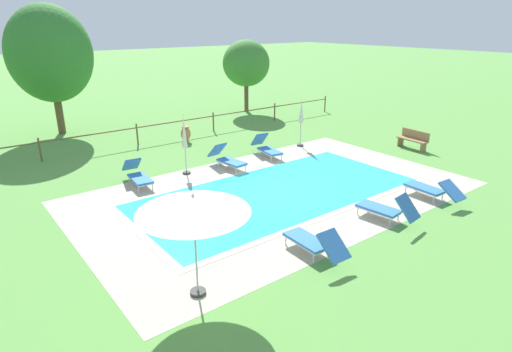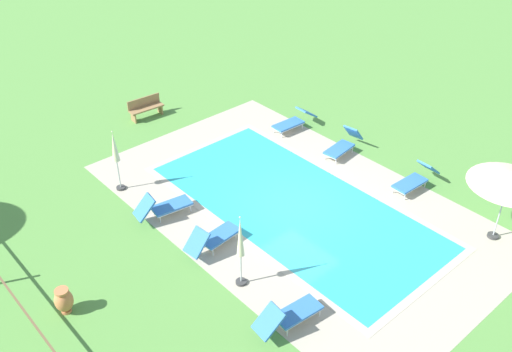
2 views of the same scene
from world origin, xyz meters
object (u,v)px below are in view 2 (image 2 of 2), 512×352
object	(u,v)px
sun_lounger_north_end	(343,144)
sun_lounger_south_near_corner	(213,237)
patio_umbrella_closed_row_mid_west	(115,151)
sun_lounger_north_near_steps	(290,315)
sun_lounger_south_mid	(294,121)
terracotta_urn_near_fence	(64,300)
sun_lounger_north_mid	(415,179)
wooden_bench_lawn_side	(146,107)
sun_lounger_north_far	(164,206)
patio_umbrella_open_foreground	(510,179)
patio_umbrella_closed_row_west	(240,243)

from	to	relation	value
sun_lounger_north_end	sun_lounger_south_near_corner	distance (m)	7.18
patio_umbrella_closed_row_mid_west	sun_lounger_north_near_steps	bearing A→B (deg)	-179.45
sun_lounger_south_mid	terracotta_urn_near_fence	bearing A→B (deg)	104.87
sun_lounger_north_mid	sun_lounger_north_end	world-z (taller)	sun_lounger_north_end
patio_umbrella_closed_row_mid_west	wooden_bench_lawn_side	size ratio (longest dim) A/B	1.52
sun_lounger_north_near_steps	sun_lounger_north_far	bearing A→B (deg)	-1.82
wooden_bench_lawn_side	terracotta_urn_near_fence	bearing A→B (deg)	136.31
patio_umbrella_closed_row_mid_west	wooden_bench_lawn_side	world-z (taller)	patio_umbrella_closed_row_mid_west
sun_lounger_north_end	sun_lounger_north_far	bearing A→B (deg)	80.18
patio_umbrella_open_foreground	sun_lounger_north_end	bearing A→B (deg)	-2.41
sun_lounger_north_far	sun_lounger_north_end	size ratio (longest dim) A/B	1.01
sun_lounger_north_far	patio_umbrella_open_foreground	world-z (taller)	patio_umbrella_open_foreground
sun_lounger_north_mid	sun_lounger_south_near_corner	xyz separation A→B (m)	(2.18, 7.22, 0.01)
sun_lounger_north_end	sun_lounger_south_mid	distance (m)	2.63
patio_umbrella_open_foreground	sun_lounger_south_near_corner	bearing A→B (deg)	51.57
sun_lounger_north_far	terracotta_urn_near_fence	bearing A→B (deg)	111.75
wooden_bench_lawn_side	patio_umbrella_closed_row_west	bearing A→B (deg)	161.46
patio_umbrella_closed_row_west	sun_lounger_north_near_steps	bearing A→B (deg)	178.34
patio_umbrella_closed_row_west	sun_lounger_north_mid	bearing A→B (deg)	-93.41
sun_lounger_north_end	terracotta_urn_near_fence	world-z (taller)	sun_lounger_north_end
sun_lounger_north_near_steps	terracotta_urn_near_fence	bearing A→B (deg)	43.92
sun_lounger_north_end	terracotta_urn_near_fence	bearing A→B (deg)	92.23
sun_lounger_north_mid	patio_umbrella_closed_row_mid_west	world-z (taller)	patio_umbrella_closed_row_mid_west
patio_umbrella_closed_row_west	patio_umbrella_closed_row_mid_west	bearing A→B (deg)	1.25
sun_lounger_south_near_corner	patio_umbrella_open_foreground	size ratio (longest dim) A/B	0.81
sun_lounger_north_far	patio_umbrella_open_foreground	xyz separation A→B (m)	(-7.72, -7.07, 1.80)
terracotta_urn_near_fence	sun_lounger_north_end	bearing A→B (deg)	-87.77
sun_lounger_south_mid	terracotta_urn_near_fence	xyz separation A→B (m)	(-3.08, 11.61, 0.06)
sun_lounger_north_far	patio_umbrella_closed_row_west	size ratio (longest dim) A/B	0.82
sun_lounger_south_mid	patio_umbrella_closed_row_mid_west	distance (m)	7.70
patio_umbrella_open_foreground	sun_lounger_south_mid	bearing A→B (deg)	-1.31
patio_umbrella_open_foreground	terracotta_urn_near_fence	size ratio (longest dim) A/B	3.05
sun_lounger_south_mid	terracotta_urn_near_fence	distance (m)	12.01
sun_lounger_south_mid	patio_umbrella_closed_row_west	xyz separation A→B (m)	(-5.38, 7.41, 1.12)
sun_lounger_north_end	sun_lounger_north_near_steps	bearing A→B (deg)	122.23
sun_lounger_north_mid	patio_umbrella_closed_row_mid_west	bearing A→B (deg)	48.69
sun_lounger_south_near_corner	patio_umbrella_closed_row_mid_west	xyz separation A→B (m)	(4.62, 0.51, 1.14)
sun_lounger_north_mid	sun_lounger_north_end	distance (m)	3.21
patio_umbrella_open_foreground	terracotta_urn_near_fence	distance (m)	13.00
patio_umbrella_closed_row_west	wooden_bench_lawn_side	size ratio (longest dim) A/B	1.57
sun_lounger_north_far	patio_umbrella_closed_row_mid_west	distance (m)	2.60
sun_lounger_north_far	sun_lounger_south_mid	distance (m)	7.40
terracotta_urn_near_fence	sun_lounger_south_near_corner	bearing A→B (deg)	-97.11
patio_umbrella_closed_row_mid_west	terracotta_urn_near_fence	size ratio (longest dim) A/B	2.91
sun_lounger_north_far	sun_lounger_south_mid	world-z (taller)	sun_lounger_north_far
sun_lounger_north_mid	sun_lounger_north_end	bearing A→B (deg)	2.12
sun_lounger_north_far	patio_umbrella_closed_row_mid_west	xyz separation A→B (m)	(2.32, 0.27, 1.14)
terracotta_urn_near_fence	sun_lounger_south_mid	bearing A→B (deg)	-75.13
sun_lounger_north_end	sun_lounger_south_mid	world-z (taller)	sun_lounger_north_end
sun_lounger_north_near_steps	terracotta_urn_near_fence	distance (m)	5.96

